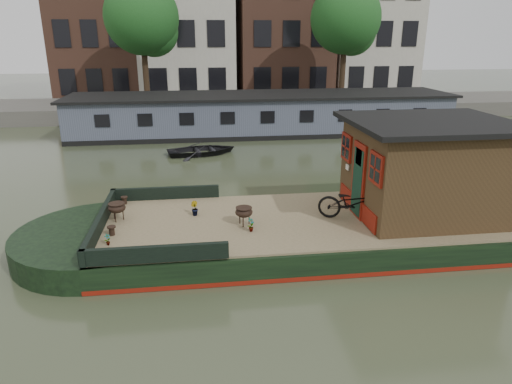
{
  "coord_description": "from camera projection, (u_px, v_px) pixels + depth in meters",
  "views": [
    {
      "loc": [
        -3.56,
        -10.48,
        5.02
      ],
      "look_at": [
        -2.11,
        0.5,
        1.23
      ],
      "focal_mm": 32.0,
      "sensor_mm": 36.0,
      "label": 1
    }
  ],
  "objects": [
    {
      "name": "potted_plant_e",
      "position": [
        108.0,
        240.0,
        10.02
      ],
      "size": [
        0.16,
        0.17,
        0.26
      ],
      "primitive_type": "imported",
      "rotation": [
        0.0,
        0.0,
        0.82
      ],
      "color": "#965B2B",
      "rests_on": "houseboat_deck"
    },
    {
      "name": "tree_left",
      "position": [
        144.0,
        21.0,
        27.09
      ],
      "size": [
        4.4,
        4.4,
        7.4
      ],
      "color": "#332316",
      "rests_on": "quay"
    },
    {
      "name": "potted_plant_a",
      "position": [
        251.0,
        225.0,
        10.71
      ],
      "size": [
        0.21,
        0.22,
        0.35
      ],
      "primitive_type": "imported",
      "rotation": [
        0.0,
        0.0,
        0.96
      ],
      "color": "#9D622D",
      "rests_on": "houseboat_deck"
    },
    {
      "name": "bollard_stbd",
      "position": [
        112.0,
        231.0,
        10.53
      ],
      "size": [
        0.2,
        0.2,
        0.22
      ],
      "primitive_type": "cylinder",
      "color": "black",
      "rests_on": "houseboat_deck"
    },
    {
      "name": "bollard_port",
      "position": [
        124.0,
        200.0,
        12.5
      ],
      "size": [
        0.19,
        0.19,
        0.21
      ],
      "primitive_type": "cylinder",
      "color": "black",
      "rests_on": "houseboat_deck"
    },
    {
      "name": "bow_bulwark",
      "position": [
        137.0,
        220.0,
        11.0
      ],
      "size": [
        3.0,
        4.0,
        0.35
      ],
      "color": "black",
      "rests_on": "houseboat_deck"
    },
    {
      "name": "quay",
      "position": [
        248.0,
        107.0,
        30.98
      ],
      "size": [
        60.0,
        6.0,
        0.9
      ],
      "primitive_type": "cube",
      "color": "#47443F",
      "rests_on": "ground"
    },
    {
      "name": "ground",
      "position": [
        338.0,
        239.0,
        11.89
      ],
      "size": [
        120.0,
        120.0,
        0.0
      ],
      "primitive_type": "plane",
      "color": "#353E28",
      "rests_on": "ground"
    },
    {
      "name": "dinghy",
      "position": [
        202.0,
        147.0,
        20.4
      ],
      "size": [
        3.42,
        2.74,
        0.63
      ],
      "primitive_type": "imported",
      "rotation": [
        0.0,
        0.0,
        1.77
      ],
      "color": "black",
      "rests_on": "ground"
    },
    {
      "name": "potted_plant_b",
      "position": [
        194.0,
        208.0,
        11.69
      ],
      "size": [
        0.25,
        0.26,
        0.37
      ],
      "primitive_type": "imported",
      "rotation": [
        0.0,
        0.0,
        2.21
      ],
      "color": "brown",
      "rests_on": "houseboat_deck"
    },
    {
      "name": "bicycle",
      "position": [
        352.0,
        203.0,
        11.3
      ],
      "size": [
        1.79,
        1.25,
        0.89
      ],
      "primitive_type": "imported",
      "rotation": [
        0.0,
        0.0,
        1.13
      ],
      "color": "black",
      "rests_on": "houseboat_deck"
    },
    {
      "name": "tree_right",
      "position": [
        347.0,
        22.0,
        28.64
      ],
      "size": [
        4.4,
        4.4,
        7.4
      ],
      "color": "#332316",
      "rests_on": "quay"
    },
    {
      "name": "houseboat_deck",
      "position": [
        340.0,
        217.0,
        11.69
      ],
      "size": [
        11.8,
        3.8,
        0.05
      ],
      "primitive_type": "cube",
      "color": "#8C7957",
      "rests_on": "houseboat_hull"
    },
    {
      "name": "brazier_front",
      "position": [
        244.0,
        216.0,
        11.08
      ],
      "size": [
        0.48,
        0.48,
        0.46
      ],
      "primitive_type": null,
      "rotation": [
        0.0,
        0.0,
        0.16
      ],
      "color": "black",
      "rests_on": "houseboat_deck"
    },
    {
      "name": "brazier_rear",
      "position": [
        117.0,
        212.0,
        11.35
      ],
      "size": [
        0.46,
        0.46,
        0.46
      ],
      "primitive_type": null,
      "rotation": [
        0.0,
        0.0,
        0.08
      ],
      "color": "black",
      "rests_on": "houseboat_deck"
    },
    {
      "name": "houseboat_hull",
      "position": [
        289.0,
        232.0,
        11.64
      ],
      "size": [
        14.01,
        4.02,
        0.6
      ],
      "color": "black",
      "rests_on": "ground"
    },
    {
      "name": "far_houseboat",
      "position": [
        262.0,
        115.0,
        24.71
      ],
      "size": [
        20.4,
        4.4,
        2.11
      ],
      "color": "#4A5063",
      "rests_on": "ground"
    },
    {
      "name": "cabin",
      "position": [
        426.0,
        167.0,
        11.56
      ],
      "size": [
        4.0,
        3.5,
        2.42
      ],
      "color": "black",
      "rests_on": "houseboat_deck"
    }
  ]
}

